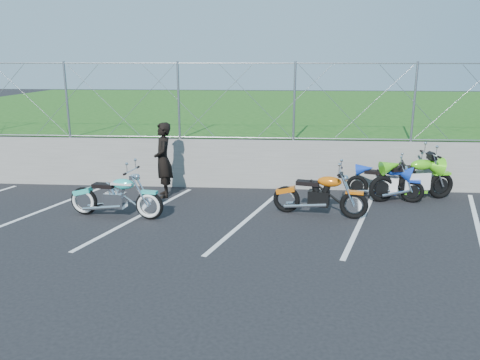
# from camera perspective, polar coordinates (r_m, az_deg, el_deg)

# --- Properties ---
(ground) EXTENTS (90.00, 90.00, 0.00)m
(ground) POSITION_cam_1_polar(r_m,az_deg,el_deg) (9.29, 0.87, -6.61)
(ground) COLOR black
(ground) RESTS_ON ground
(retaining_wall) EXTENTS (30.00, 0.22, 1.30)m
(retaining_wall) POSITION_cam_1_polar(r_m,az_deg,el_deg) (12.45, 1.82, 1.99)
(retaining_wall) COLOR slate
(retaining_wall) RESTS_ON ground
(grass_field) EXTENTS (30.00, 20.00, 1.30)m
(grass_field) POSITION_cam_1_polar(r_m,az_deg,el_deg) (22.32, 2.91, 7.53)
(grass_field) COLOR #1E5015
(grass_field) RESTS_ON ground
(chain_link_fence) EXTENTS (28.00, 0.03, 2.00)m
(chain_link_fence) POSITION_cam_1_polar(r_m,az_deg,el_deg) (12.21, 1.88, 9.58)
(chain_link_fence) COLOR gray
(chain_link_fence) RESTS_ON retaining_wall
(parking_lines) EXTENTS (18.29, 4.31, 0.01)m
(parking_lines) POSITION_cam_1_polar(r_m,az_deg,el_deg) (10.24, 7.95, -4.70)
(parking_lines) COLOR silver
(parking_lines) RESTS_ON ground
(cruiser_turquoise) EXTENTS (2.16, 0.68, 1.08)m
(cruiser_turquoise) POSITION_cam_1_polar(r_m,az_deg,el_deg) (10.48, -14.75, -2.14)
(cruiser_turquoise) COLOR black
(cruiser_turquoise) RESTS_ON ground
(naked_orange) EXTENTS (2.06, 0.73, 1.04)m
(naked_orange) POSITION_cam_1_polar(r_m,az_deg,el_deg) (10.38, 9.85, -1.95)
(naked_orange) COLOR black
(naked_orange) RESTS_ON ground
(sportbike_green) EXTENTS (2.18, 0.83, 1.15)m
(sportbike_green) POSITION_cam_1_polar(r_m,az_deg,el_deg) (12.10, 20.37, -0.05)
(sportbike_green) COLOR black
(sportbike_green) RESTS_ON ground
(sportbike_blue) EXTENTS (1.79, 0.76, 0.96)m
(sportbike_blue) POSITION_cam_1_polar(r_m,az_deg,el_deg) (11.94, 17.33, -0.39)
(sportbike_blue) COLOR black
(sportbike_blue) RESTS_ON ground
(person_standing) EXTENTS (0.61, 0.77, 1.86)m
(person_standing) POSITION_cam_1_polar(r_m,az_deg,el_deg) (11.72, -9.34, 2.41)
(person_standing) COLOR black
(person_standing) RESTS_ON ground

